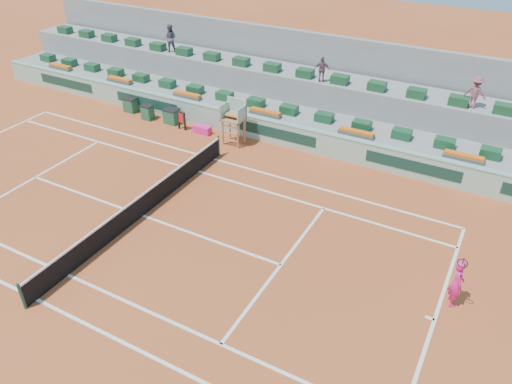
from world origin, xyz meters
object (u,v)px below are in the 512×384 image
at_px(player_bag, 202,130).
at_px(tennis_player, 457,283).
at_px(umpire_chair, 234,116).
at_px(drink_cooler_a, 172,116).

xyz_separation_m(player_bag, tennis_player, (14.34, -6.58, 0.68)).
height_order(umpire_chair, drink_cooler_a, umpire_chair).
bearing_deg(player_bag, umpire_chair, -3.18).
xyz_separation_m(umpire_chair, drink_cooler_a, (-4.37, 0.41, -1.12)).
xyz_separation_m(player_bag, drink_cooler_a, (-2.23, 0.29, 0.20)).
bearing_deg(umpire_chair, player_bag, 176.82).
bearing_deg(umpire_chair, tennis_player, -27.90).
height_order(player_bag, drink_cooler_a, drink_cooler_a).
xyz_separation_m(umpire_chair, tennis_player, (12.20, -6.46, -0.64)).
bearing_deg(umpire_chair, drink_cooler_a, 174.68).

